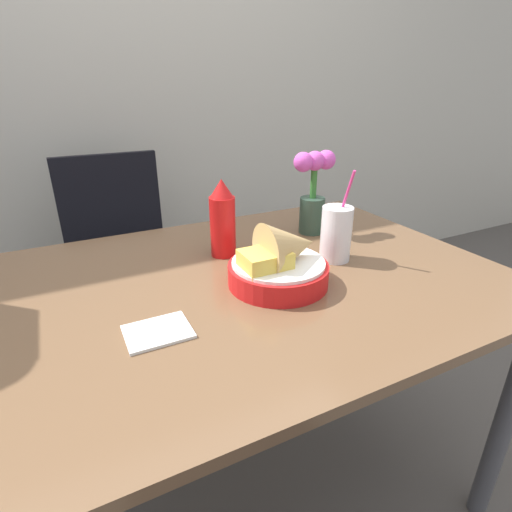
{
  "coord_description": "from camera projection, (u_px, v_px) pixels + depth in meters",
  "views": [
    {
      "loc": [
        -0.35,
        -0.78,
        1.16
      ],
      "look_at": [
        0.04,
        -0.02,
        0.78
      ],
      "focal_mm": 28.0,
      "sensor_mm": 36.0,
      "label": 1
    }
  ],
  "objects": [
    {
      "name": "napkin",
      "position": [
        158.0,
        332.0,
        0.75
      ],
      "size": [
        0.12,
        0.1,
        0.01
      ],
      "color": "white",
      "rests_on": "dining_table"
    },
    {
      "name": "flower_vase",
      "position": [
        313.0,
        190.0,
        1.2
      ],
      "size": [
        0.14,
        0.08,
        0.25
      ],
      "color": "#2D4738",
      "rests_on": "dining_table"
    },
    {
      "name": "drink_cup",
      "position": [
        336.0,
        235.0,
        1.04
      ],
      "size": [
        0.08,
        0.08,
        0.24
      ],
      "color": "silver",
      "rests_on": "dining_table"
    },
    {
      "name": "dining_table",
      "position": [
        240.0,
        309.0,
        0.99
      ],
      "size": [
        1.28,
        0.88,
        0.72
      ],
      "color": "brown",
      "rests_on": "ground_plane"
    },
    {
      "name": "chair_far_window",
      "position": [
        120.0,
        249.0,
        1.64
      ],
      "size": [
        0.4,
        0.4,
        0.89
      ],
      "color": "black",
      "rests_on": "ground_plane"
    },
    {
      "name": "food_basket",
      "position": [
        282.0,
        262.0,
        0.92
      ],
      "size": [
        0.23,
        0.23,
        0.15
      ],
      "color": "red",
      "rests_on": "dining_table"
    },
    {
      "name": "ground_plane",
      "position": [
        243.0,
        484.0,
        1.25
      ],
      "size": [
        12.0,
        12.0,
        0.0
      ],
      "primitive_type": "plane",
      "color": "#4C4742"
    },
    {
      "name": "wall_window",
      "position": [
        119.0,
        45.0,
        1.73
      ],
      "size": [
        7.0,
        0.06,
        2.6
      ],
      "color": "#B7B2A3",
      "rests_on": "ground_plane"
    },
    {
      "name": "ketchup_bottle",
      "position": [
        223.0,
        219.0,
        1.05
      ],
      "size": [
        0.07,
        0.07,
        0.21
      ],
      "color": "red",
      "rests_on": "dining_table"
    }
  ]
}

